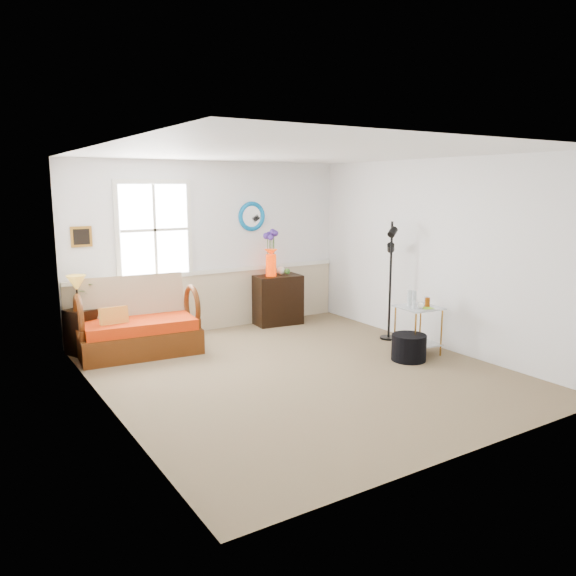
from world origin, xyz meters
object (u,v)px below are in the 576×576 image
lamp_stand (82,332)px  floor_lamp (390,281)px  ottoman (409,347)px  loveseat (138,317)px  side_table (418,330)px  cabinet (277,299)px

lamp_stand → floor_lamp: (3.99, -1.64, 0.56)m
lamp_stand → ottoman: (3.50, -2.56, -0.13)m
loveseat → side_table: size_ratio=2.40×
loveseat → side_table: bearing=-27.2°
cabinet → floor_lamp: 1.97m
side_table → ottoman: (-0.31, -0.15, -0.15)m
side_table → floor_lamp: size_ratio=0.37×
loveseat → lamp_stand: (-0.65, 0.39, -0.20)m
side_table → floor_lamp: floor_lamp is taller
lamp_stand → loveseat: bearing=-30.8°
cabinet → ottoman: cabinet is taller
loveseat → side_table: 3.75m
loveseat → cabinet: 2.48m
cabinet → floor_lamp: size_ratio=0.46×
loveseat → lamp_stand: bearing=154.5°
loveseat → floor_lamp: floor_lamp is taller
lamp_stand → side_table: (3.81, -2.40, 0.02)m
floor_lamp → loveseat: bearing=138.7°
cabinet → ottoman: size_ratio=1.80×
ottoman → side_table: bearing=26.8°
side_table → cabinet: bearing=106.4°
side_table → lamp_stand: bearing=147.8°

